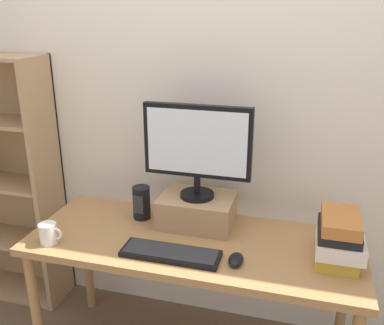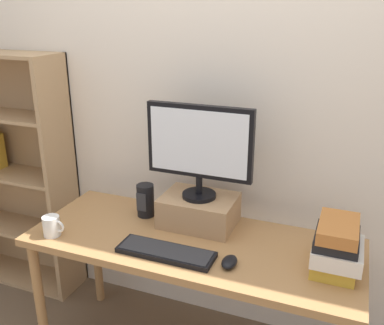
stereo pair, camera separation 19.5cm
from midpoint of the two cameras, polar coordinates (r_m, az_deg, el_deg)
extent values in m
cube|color=beige|center=(2.25, 6.81, 8.15)|extent=(7.00, 0.08, 2.60)
cube|color=#9E7042|center=(2.05, 2.74, -10.70)|extent=(1.56, 0.61, 0.04)
cylinder|color=#9E7042|center=(2.38, -17.33, -17.44)|extent=(0.05, 0.05, 0.69)
cylinder|color=#9E7042|center=(2.72, -10.57, -11.67)|extent=(0.05, 0.05, 0.69)
cylinder|color=#9E7042|center=(2.40, 22.37, -17.78)|extent=(0.05, 0.05, 0.69)
cube|color=tan|center=(2.66, -14.90, -2.76)|extent=(0.03, 0.28, 1.52)
cube|color=tan|center=(3.00, -19.58, -0.67)|extent=(0.82, 0.01, 1.52)
cube|color=tan|center=(3.24, -19.57, -13.95)|extent=(0.77, 0.27, 0.02)
cube|color=tan|center=(3.05, -20.40, -8.00)|extent=(0.77, 0.27, 0.02)
cube|color=tan|center=(2.90, -21.29, -1.36)|extent=(0.77, 0.27, 0.02)
cube|color=tan|center=(2.79, -22.27, 5.91)|extent=(0.77, 0.27, 0.02)
cube|color=#A87F56|center=(2.15, 3.55, -6.44)|extent=(0.36, 0.27, 0.15)
cylinder|color=black|center=(2.11, 3.60, -4.40)|extent=(0.17, 0.17, 0.02)
cylinder|color=black|center=(2.09, 3.63, -3.03)|extent=(0.03, 0.03, 0.09)
cube|color=black|center=(2.01, 3.77, 2.76)|extent=(0.52, 0.04, 0.35)
cube|color=silver|center=(2.00, 3.59, 2.60)|extent=(0.48, 0.00, 0.31)
cube|color=black|center=(1.92, -0.54, -11.95)|extent=(0.44, 0.14, 0.02)
cube|color=#28282B|center=(1.92, -0.55, -11.64)|extent=(0.41, 0.12, 0.00)
ellipsoid|color=black|center=(1.87, 8.08, -13.08)|extent=(0.06, 0.10, 0.04)
cube|color=gold|center=(1.95, 21.21, -12.41)|extent=(0.17, 0.25, 0.06)
cube|color=silver|center=(1.91, 21.70, -11.04)|extent=(0.20, 0.24, 0.07)
cube|color=black|center=(1.88, 21.64, -9.52)|extent=(0.17, 0.23, 0.04)
cube|color=#AD662D|center=(1.86, 21.87, -8.25)|extent=(0.15, 0.25, 0.05)
cylinder|color=white|center=(2.13, -15.75, -8.21)|extent=(0.08, 0.08, 0.10)
torus|color=white|center=(2.11, -14.87, -8.32)|extent=(0.06, 0.01, 0.06)
cylinder|color=black|center=(2.23, -3.73, -5.11)|extent=(0.09, 0.09, 0.17)
cube|color=#2D2D30|center=(2.19, -4.25, -5.38)|extent=(0.05, 0.00, 0.10)
camera|label=1|loc=(0.10, -87.14, 1.04)|focal=40.00mm
camera|label=2|loc=(0.10, 92.86, -1.04)|focal=40.00mm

